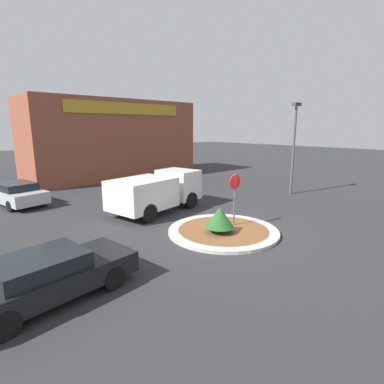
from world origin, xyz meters
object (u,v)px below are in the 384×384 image
object	(u,v)px
stop_sign	(235,191)
parked_sedan_black	(48,276)
parked_sedan_silver	(15,193)
utility_truck	(156,191)
light_pole	(294,141)

from	to	relation	value
stop_sign	parked_sedan_black	size ratio (longest dim) A/B	0.54
parked_sedan_silver	stop_sign	bearing A→B (deg)	-161.36
stop_sign	parked_sedan_black	bearing A→B (deg)	-175.75
utility_truck	parked_sedan_silver	bearing A→B (deg)	117.99
parked_sedan_silver	light_pole	size ratio (longest dim) A/B	0.81
parked_sedan_silver	parked_sedan_black	bearing A→B (deg)	161.01
light_pole	stop_sign	bearing A→B (deg)	-165.95
parked_sedan_silver	utility_truck	bearing A→B (deg)	-152.27
parked_sedan_black	parked_sedan_silver	xyz separation A→B (m)	(1.63, 11.70, 0.02)
stop_sign	light_pole	xyz separation A→B (m)	(8.23, 2.06, 1.84)
parked_sedan_silver	light_pole	xyz separation A→B (m)	(14.57, -9.05, 2.84)
utility_truck	parked_sedan_silver	size ratio (longest dim) A/B	1.14
utility_truck	light_pole	world-z (taller)	light_pole
stop_sign	light_pole	size ratio (longest dim) A/B	0.41
stop_sign	utility_truck	xyz separation A→B (m)	(-1.03, 4.50, -0.55)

